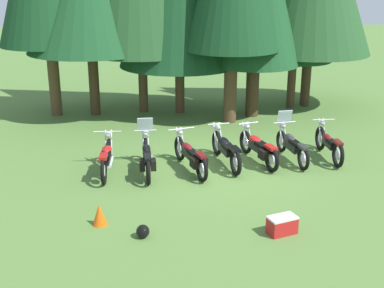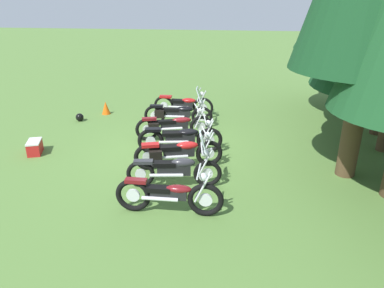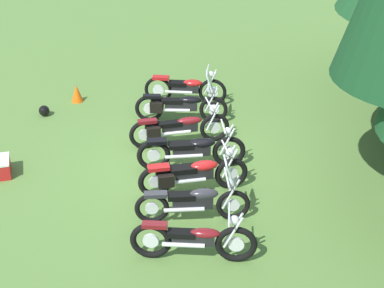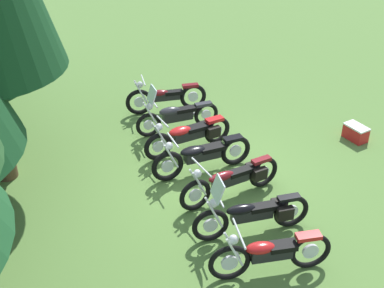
% 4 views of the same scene
% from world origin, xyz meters
% --- Properties ---
extents(ground_plane, '(80.00, 80.00, 0.00)m').
position_xyz_m(ground_plane, '(0.00, 0.00, 0.00)').
color(ground_plane, '#547A38').
extents(motorcycle_0, '(0.77, 2.22, 1.03)m').
position_xyz_m(motorcycle_0, '(-3.21, -0.27, 0.47)').
color(motorcycle_0, black).
rests_on(motorcycle_0, ground_plane).
extents(motorcycle_1, '(0.62, 2.36, 1.37)m').
position_xyz_m(motorcycle_1, '(-2.12, -0.31, 0.47)').
color(motorcycle_1, black).
rests_on(motorcycle_1, ground_plane).
extents(motorcycle_2, '(1.01, 2.33, 1.01)m').
position_xyz_m(motorcycle_2, '(-0.93, -0.24, 0.45)').
color(motorcycle_2, black).
rests_on(motorcycle_2, ground_plane).
extents(motorcycle_3, '(0.74, 2.39, 1.02)m').
position_xyz_m(motorcycle_3, '(0.10, 0.18, 0.46)').
color(motorcycle_3, black).
rests_on(motorcycle_3, ground_plane).
extents(motorcycle_4, '(0.93, 2.25, 1.01)m').
position_xyz_m(motorcycle_4, '(1.07, 0.25, 0.45)').
color(motorcycle_4, black).
rests_on(motorcycle_4, ground_plane).
extents(motorcycle_5, '(0.70, 2.21, 1.34)m').
position_xyz_m(motorcycle_5, '(2.06, 0.39, 0.46)').
color(motorcycle_5, black).
rests_on(motorcycle_5, ground_plane).
extents(motorcycle_6, '(0.67, 2.23, 1.02)m').
position_xyz_m(motorcycle_6, '(3.19, 0.47, 0.44)').
color(motorcycle_6, black).
rests_on(motorcycle_6, ground_plane).
extents(picnic_cooler, '(0.68, 0.53, 0.38)m').
position_xyz_m(picnic_cooler, '(0.71, -3.92, 0.19)').
color(picnic_cooler, red).
rests_on(picnic_cooler, ground_plane).
extents(traffic_cone, '(0.32, 0.32, 0.48)m').
position_xyz_m(traffic_cone, '(-3.13, -3.25, 0.24)').
color(traffic_cone, '#EA590F').
rests_on(traffic_cone, ground_plane).
extents(dropped_helmet, '(0.28, 0.28, 0.28)m').
position_xyz_m(dropped_helmet, '(-2.19, -3.88, 0.14)').
color(dropped_helmet, black).
rests_on(dropped_helmet, ground_plane).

